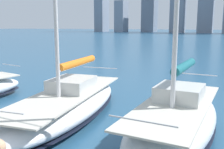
% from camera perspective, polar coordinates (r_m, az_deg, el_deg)
% --- Properties ---
extents(sailboat_teal, '(2.86, 7.56, 9.45)m').
position_cam_1_polar(sailboat_teal, '(9.72, 13.71, -9.38)').
color(sailboat_teal, silver).
rests_on(sailboat_teal, ground).
extents(sailboat_orange, '(3.91, 9.29, 10.08)m').
position_cam_1_polar(sailboat_orange, '(11.69, -9.69, -6.26)').
color(sailboat_orange, white).
rests_on(sailboat_orange, ground).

